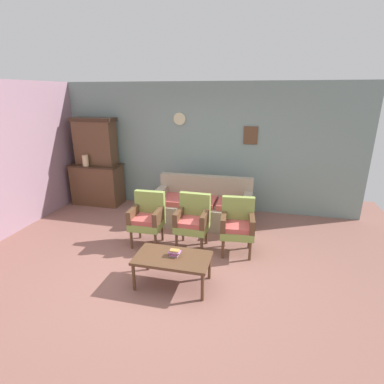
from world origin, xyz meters
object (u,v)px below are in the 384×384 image
armchair_near_couch_end (147,216)px  book_stack_on_table (175,253)px  floral_couch (203,207)px  armchair_near_cabinet (193,219)px  side_cabinet (98,184)px  armchair_row_middle (237,224)px  coffee_table (172,260)px  vase_on_cabinet (85,160)px

armchair_near_couch_end → book_stack_on_table: 1.25m
floral_couch → armchair_near_cabinet: (0.02, -0.99, 0.17)m
side_cabinet → armchair_near_cabinet: 3.02m
side_cabinet → armchair_near_cabinet: (2.62, -1.50, 0.03)m
armchair_near_couch_end → armchair_row_middle: same height
armchair_near_couch_end → armchair_near_cabinet: (0.77, 0.08, 0.00)m
armchair_row_middle → coffee_table: (-0.75, -1.08, -0.12)m
vase_on_cabinet → armchair_row_middle: (3.50, -1.34, -0.55)m
coffee_table → armchair_near_couch_end: bearing=126.5°
side_cabinet → coffee_table: side_cabinet is taller
armchair_near_couch_end → coffee_table: 1.27m
floral_couch → armchair_near_cabinet: same height
floral_couch → armchair_row_middle: 1.27m
coffee_table → book_stack_on_table: bearing=55.4°
armchair_near_couch_end → book_stack_on_table: (0.77, -0.99, -0.03)m
armchair_near_cabinet → book_stack_on_table: armchair_near_cabinet is taller
armchair_near_cabinet → book_stack_on_table: bearing=-89.6°
armchair_near_couch_end → armchair_near_cabinet: size_ratio=1.00×
armchair_near_couch_end → vase_on_cabinet: bearing=144.8°
vase_on_cabinet → armchair_row_middle: vase_on_cabinet is taller
armchair_row_middle → book_stack_on_table: 1.28m
floral_couch → book_stack_on_table: size_ratio=12.12×
armchair_near_cabinet → armchair_row_middle: bearing=-0.8°
floral_couch → armchair_near_couch_end: 1.31m
armchair_near_couch_end → coffee_table: bearing=-53.5°
armchair_near_cabinet → coffee_table: bearing=-90.8°
side_cabinet → floral_couch: 2.65m
floral_couch → coffee_table: floral_couch is taller
side_cabinet → vase_on_cabinet: size_ratio=4.70×
armchair_near_cabinet → armchair_row_middle: same height
coffee_table → book_stack_on_table: book_stack_on_table is taller
book_stack_on_table → side_cabinet: bearing=135.8°
side_cabinet → floral_couch: bearing=-11.1°
coffee_table → book_stack_on_table: (0.02, 0.03, 0.09)m
floral_couch → coffee_table: (0.01, -2.08, 0.05)m
vase_on_cabinet → book_stack_on_table: vase_on_cabinet is taller
armchair_near_couch_end → floral_couch: bearing=55.0°
side_cabinet → armchair_near_couch_end: side_cabinet is taller
floral_couch → coffee_table: 2.08m
vase_on_cabinet → floral_couch: vase_on_cabinet is taller
vase_on_cabinet → armchair_near_couch_end: bearing=-35.2°
vase_on_cabinet → coffee_table: vase_on_cabinet is taller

